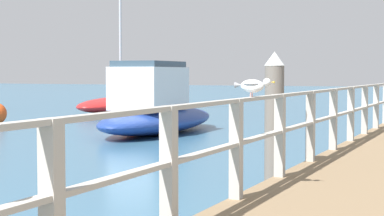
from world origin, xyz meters
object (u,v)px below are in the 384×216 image
dock_piling_far (274,120)px  boat_0 (156,109)px  seagull_foreground (253,85)px  boat_1 (125,102)px

dock_piling_far → boat_0: (-5.58, 6.96, -0.34)m
dock_piling_far → seagull_foreground: bearing=-79.4°
dock_piling_far → boat_1: 18.63m
seagull_foreground → boat_0: (-5.97, 9.03, -0.89)m
seagull_foreground → boat_1: bearing=-143.6°
dock_piling_far → boat_0: boat_0 is taller
seagull_foreground → boat_0: size_ratio=0.08×
boat_0 → boat_1: 9.71m
boat_0 → dock_piling_far: bearing=125.8°
seagull_foreground → boat_1: 20.56m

